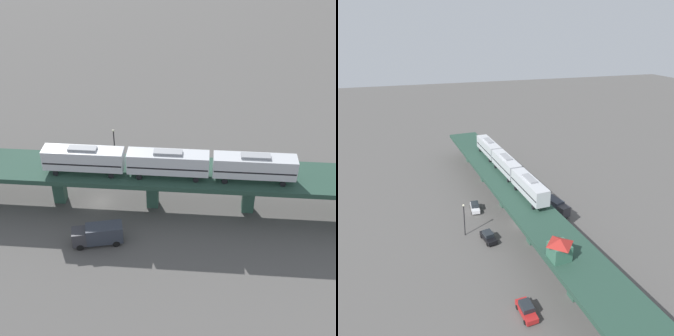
% 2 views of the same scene
% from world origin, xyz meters
% --- Properties ---
extents(ground_plane, '(400.00, 400.00, 0.00)m').
position_xyz_m(ground_plane, '(0.00, 0.00, 0.00)').
color(ground_plane, '#514F4C').
extents(elevated_viaduct, '(14.68, 92.36, 6.80)m').
position_xyz_m(elevated_viaduct, '(0.01, -0.16, 5.86)').
color(elevated_viaduct, '#244135').
rests_on(elevated_viaduct, ground).
extents(subway_train, '(5.36, 37.30, 4.45)m').
position_xyz_m(subway_train, '(-0.64, -11.12, 9.34)').
color(subway_train, silver).
rests_on(subway_train, elevated_viaduct).
extents(street_car_black, '(2.52, 4.64, 1.89)m').
position_xyz_m(street_car_black, '(7.51, 3.54, 0.94)').
color(street_car_black, black).
rests_on(street_car_black, ground).
extents(street_car_white, '(2.28, 4.55, 1.89)m').
position_xyz_m(street_car_white, '(7.52, -8.42, 0.94)').
color(street_car_white, silver).
rests_on(street_car_white, ground).
extents(delivery_truck, '(4.32, 7.54, 3.20)m').
position_xyz_m(delivery_truck, '(-9.24, -2.32, 1.76)').
color(delivery_truck, '#333338').
rests_on(delivery_truck, ground).
extents(street_lamp, '(0.44, 0.44, 6.94)m').
position_xyz_m(street_lamp, '(11.43, 0.32, 4.11)').
color(street_lamp, black).
rests_on(street_lamp, ground).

